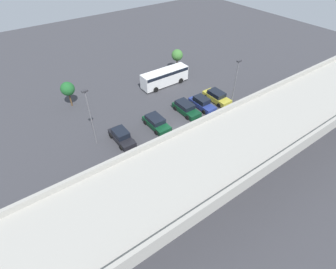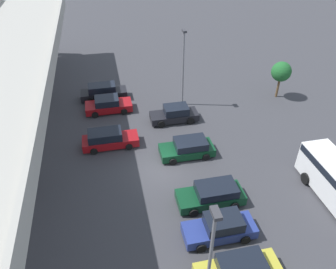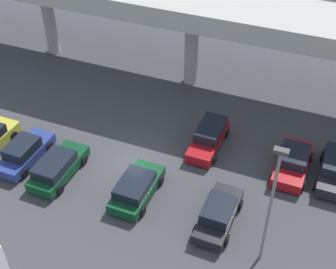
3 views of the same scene
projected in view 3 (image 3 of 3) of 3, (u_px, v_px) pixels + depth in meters
The scene contains 10 objects.
ground_plane at pixel (132, 165), 31.64m from camera, with size 116.25×116.25×0.00m, color #38383D.
highway_overpass at pixel (193, 7), 35.58m from camera, with size 55.35×7.79×7.94m.
parked_car_1 at pixel (25, 152), 31.52m from camera, with size 2.02×4.63×1.63m.
parked_car_2 at pixel (57, 167), 30.40m from camera, with size 2.19×4.74×1.52m.
parked_car_3 at pixel (136, 188), 28.99m from camera, with size 2.24×4.52×1.47m.
parked_car_4 at pixel (209, 137), 32.79m from camera, with size 2.02×4.80×1.58m.
parked_car_5 at pixel (219, 214), 27.31m from camera, with size 2.05×4.61×1.58m.
parked_car_6 at pixel (293, 162), 30.81m from camera, with size 2.23×4.64×1.54m.
parked_car_7 at pixel (335, 168), 30.22m from camera, with size 2.04×4.85×1.69m.
lamp_post_near_aisle at pixel (272, 200), 22.91m from camera, with size 0.70×0.35×7.89m.
Camera 3 is at (11.11, -20.56, 21.56)m, focal length 50.00 mm.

